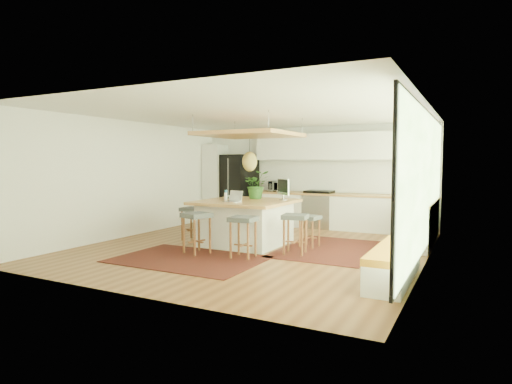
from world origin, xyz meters
The scene contains 33 objects.
floor centered at (0.00, 0.00, 0.00)m, with size 7.00×7.00×0.00m, color brown.
ceiling centered at (0.00, 0.00, 2.70)m, with size 7.00×7.00×0.00m, color white.
wall_back centered at (0.00, 3.50, 1.35)m, with size 6.50×6.50×0.00m, color white.
wall_front centered at (0.00, -3.50, 1.35)m, with size 6.50×6.50×0.00m, color white.
wall_left centered at (-3.25, 0.00, 1.35)m, with size 7.00×7.00×0.00m, color white.
wall_right centered at (3.25, 0.00, 1.35)m, with size 7.00×7.00×0.00m, color white.
window_wall centered at (3.22, 0.00, 1.40)m, with size 0.10×6.20×2.60m, color black, non-canonical shape.
pantry centered at (-2.95, 3.18, 1.12)m, with size 0.55×0.60×2.25m, color white.
back_counter_base centered at (0.55, 3.18, 0.44)m, with size 4.20×0.60×0.88m, color white.
back_counter_top centered at (0.55, 3.18, 0.90)m, with size 4.24×0.64×0.05m, color #AD773D.
backsplash centered at (0.55, 3.48, 1.35)m, with size 4.20×0.02×0.80m, color white.
upper_cabinets centered at (0.55, 3.32, 2.15)m, with size 4.20×0.34×0.70m, color white.
range centered at (0.30, 3.18, 0.50)m, with size 0.76×0.62×1.00m, color #A5A5AA, non-canonical shape.
right_counter_base centered at (2.93, 2.00, 0.44)m, with size 0.60×2.50×0.88m, color white.
right_counter_top centered at (2.93, 2.00, 0.90)m, with size 0.64×2.54×0.05m, color #AD773D.
window_bench centered at (2.95, -1.20, 0.25)m, with size 0.52×2.00×0.50m, color white, non-canonical shape.
ceiling_panel centered at (-0.30, 0.40, 2.05)m, with size 1.86×1.86×0.80m, color #AD773D, non-canonical shape.
rug_near centered at (-0.56, -1.45, 0.01)m, with size 2.60×1.80×0.01m, color black.
rug_right centered at (1.42, 0.56, 0.01)m, with size 1.80×2.60×0.01m, color black.
fridge centered at (-2.17, 3.21, 0.93)m, with size 0.97×0.76×1.95m, color black, non-canonical shape.
island centered at (-0.34, 0.29, 0.47)m, with size 1.85×1.85×0.93m, color #AD773D, non-canonical shape.
stool_near_left centered at (-0.69, -0.99, 0.35)m, with size 0.46×0.46×0.78m, color #404547, non-canonical shape.
stool_near_right centered at (0.26, -0.90, 0.35)m, with size 0.45×0.45×0.76m, color #404547, non-canonical shape.
stool_right_front centered at (0.97, -0.17, 0.35)m, with size 0.45×0.45×0.76m, color #404547, non-canonical shape.
stool_right_back centered at (0.98, 0.59, 0.35)m, with size 0.38×0.38×0.65m, color #404547, non-canonical shape.
stool_left_side centered at (-1.63, 0.18, 0.35)m, with size 0.43×0.43×0.73m, color #404547, non-canonical shape.
laptop centered at (-0.42, -0.12, 1.05)m, with size 0.33×0.35×0.25m, color #A5A5AA, non-canonical shape.
monitor centered at (0.33, 0.74, 1.19)m, with size 0.50×0.18×0.46m, color #A5A5AA, non-canonical shape.
microwave centered at (-0.86, 3.17, 1.10)m, with size 0.53×0.29×0.36m, color #A5A5AA.
island_plant centered at (-0.33, 0.77, 1.17)m, with size 0.56×0.62×0.48m, color #1E4C19.
island_bowl centered at (-0.91, 0.63, 0.96)m, with size 0.23×0.23×0.06m, color beige.
island_bottle_0 centered at (-0.89, 0.39, 1.03)m, with size 0.07×0.07×0.19m, color teal.
island_bottle_1 centered at (-0.74, 0.14, 1.03)m, with size 0.07×0.07×0.19m, color white.
Camera 1 is at (3.99, -7.65, 1.74)m, focal length 30.19 mm.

